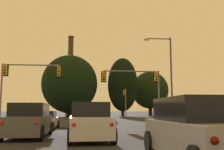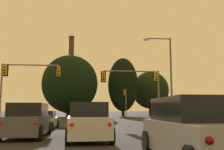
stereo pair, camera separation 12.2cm
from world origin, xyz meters
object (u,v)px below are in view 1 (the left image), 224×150
(sedan_center_lane_front, at_px, (83,120))
(smokestack, at_px, (70,82))
(suv_left_lane_second, at_px, (29,121))
(traffic_light_overhead_left, at_px, (22,78))
(sedan_left_lane_front, at_px, (44,120))
(suv_center_lane_second, at_px, (89,122))
(suv_right_lane_third, at_px, (198,130))
(traffic_light_overhead_right, at_px, (139,82))
(traffic_light_far_right, at_px, (125,99))
(street_lamp, at_px, (167,71))

(sedan_center_lane_front, height_order, smokestack, smokestack)
(suv_left_lane_second, bearing_deg, smokestack, 91.42)
(suv_left_lane_second, xyz_separation_m, traffic_light_overhead_left, (-3.41, 12.53, 3.90))
(sedan_left_lane_front, relative_size, suv_left_lane_second, 0.96)
(suv_center_lane_second, distance_m, suv_right_lane_third, 6.70)
(traffic_light_overhead_right, relative_size, smokestack, 0.17)
(sedan_left_lane_front, relative_size, sedan_center_lane_front, 0.99)
(suv_center_lane_second, height_order, smokestack, smokestack)
(sedan_center_lane_front, bearing_deg, traffic_light_far_right, 72.46)
(sedan_left_lane_front, xyz_separation_m, street_lamp, (12.07, 5.92, 5.04))
(sedan_center_lane_front, bearing_deg, sedan_left_lane_front, -172.72)
(suv_left_lane_second, relative_size, smokestack, 0.12)
(traffic_light_overhead_left, height_order, street_lamp, street_lamp)
(traffic_light_overhead_left, relative_size, smokestack, 0.16)
(suv_center_lane_second, distance_m, traffic_light_overhead_right, 16.79)
(sedan_left_lane_front, height_order, suv_left_lane_second, suv_left_lane_second)
(street_lamp, bearing_deg, traffic_light_far_right, 91.61)
(suv_right_lane_third, relative_size, sedan_left_lane_front, 1.04)
(street_lamp, bearing_deg, sedan_left_lane_front, -153.89)
(suv_left_lane_second, xyz_separation_m, traffic_light_overhead_right, (9.14, 13.67, 3.67))
(suv_right_lane_third, bearing_deg, street_lamp, 73.42)
(suv_center_lane_second, xyz_separation_m, suv_right_lane_third, (3.02, -5.99, 0.00))
(traffic_light_far_right, relative_size, smokestack, 0.14)
(sedan_left_lane_front, bearing_deg, street_lamp, 26.62)
(sedan_left_lane_front, distance_m, sedan_center_lane_front, 3.09)
(suv_left_lane_second, distance_m, street_lamp, 17.81)
(suv_center_lane_second, bearing_deg, traffic_light_overhead_left, 112.78)
(suv_center_lane_second, distance_m, traffic_light_far_right, 40.04)
(suv_center_lane_second, relative_size, sedan_center_lane_front, 1.04)
(suv_left_lane_second, xyz_separation_m, sedan_center_lane_front, (2.92, 6.89, -0.23))
(sedan_left_lane_front, bearing_deg, sedan_center_lane_front, 10.12)
(traffic_light_overhead_right, distance_m, street_lamp, 3.33)
(sedan_left_lane_front, distance_m, traffic_light_far_right, 33.28)
(sedan_left_lane_front, distance_m, traffic_light_overhead_left, 8.11)
(suv_center_lane_second, distance_m, smokestack, 121.41)
(suv_right_lane_third, relative_size, traffic_light_far_right, 0.87)
(traffic_light_overhead_right, bearing_deg, suv_center_lane_second, -111.02)
(traffic_light_overhead_right, bearing_deg, suv_left_lane_second, -123.78)
(traffic_light_far_right, bearing_deg, sedan_center_lane_front, -105.21)
(suv_right_lane_third, bearing_deg, traffic_light_overhead_left, 115.01)
(sedan_center_lane_front, relative_size, traffic_light_overhead_right, 0.71)
(suv_right_lane_third, xyz_separation_m, traffic_light_far_right, (4.96, 45.12, 2.84))
(traffic_light_far_right, xyz_separation_m, smokestack, (-15.48, 81.16, 11.75))
(sedan_left_lane_front, bearing_deg, traffic_light_overhead_left, 118.61)
(sedan_left_lane_front, xyz_separation_m, traffic_light_overhead_right, (9.27, 7.29, 3.90))
(suv_left_lane_second, bearing_deg, suv_center_lane_second, -27.04)
(suv_right_lane_third, xyz_separation_m, sedan_left_lane_front, (-6.41, 13.99, -0.23))
(suv_left_lane_second, height_order, street_lamp, street_lamp)
(suv_left_lane_second, bearing_deg, street_lamp, 45.19)
(suv_right_lane_third, height_order, sedan_left_lane_front, suv_right_lane_third)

